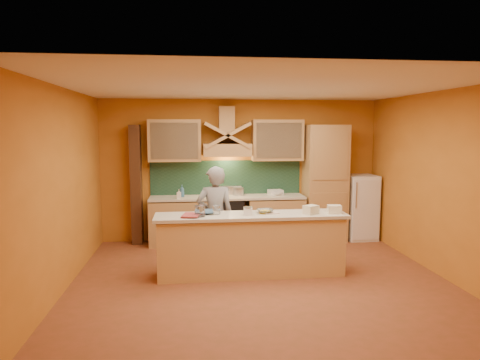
{
  "coord_description": "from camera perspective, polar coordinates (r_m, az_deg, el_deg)",
  "views": [
    {
      "loc": [
        -0.99,
        -5.99,
        2.23
      ],
      "look_at": [
        -0.2,
        0.9,
        1.39
      ],
      "focal_mm": 32.0,
      "sensor_mm": 36.0,
      "label": 1
    }
  ],
  "objects": [
    {
      "name": "upper_cabinet_left",
      "position": [
        8.32,
        -8.7,
        5.22
      ],
      "size": [
        1.0,
        0.35,
        0.8
      ],
      "primitive_type": "cube",
      "color": "tan",
      "rests_on": "wall_back"
    },
    {
      "name": "range_hood",
      "position": [
        8.28,
        -1.74,
        4.04
      ],
      "size": [
        0.92,
        0.5,
        0.24
      ],
      "primitive_type": "cube",
      "color": "tan",
      "rests_on": "wall_back"
    },
    {
      "name": "grocery_bag_b",
      "position": [
        6.69,
        12.48,
        -3.83
      ],
      "size": [
        0.22,
        0.18,
        0.12
      ],
      "primitive_type": "cube",
      "rotation": [
        0.0,
        0.0,
        -0.14
      ],
      "color": "#EDE1C3",
      "rests_on": "island_top"
    },
    {
      "name": "mixing_bowl",
      "position": [
        6.55,
        3.35,
        -4.17
      ],
      "size": [
        0.26,
        0.26,
        0.06
      ],
      "primitive_type": "imported",
      "rotation": [
        0.0,
        0.0,
        0.03
      ],
      "color": "silver",
      "rests_on": "island_top"
    },
    {
      "name": "book_lower",
      "position": [
        6.37,
        -7.65,
        -4.68
      ],
      "size": [
        0.31,
        0.38,
        0.03
      ],
      "primitive_type": "imported",
      "rotation": [
        0.0,
        0.0,
        -0.2
      ],
      "color": "#A43A3D",
      "rests_on": "island_top"
    },
    {
      "name": "jar_large",
      "position": [
        6.31,
        -5.37,
        -4.15
      ],
      "size": [
        0.19,
        0.19,
        0.16
      ],
      "primitive_type": "cylinder",
      "rotation": [
        0.0,
        0.0,
        -0.32
      ],
      "color": "silver",
      "rests_on": "island_top"
    },
    {
      "name": "wall_left",
      "position": [
        6.29,
        -22.7,
        -1.24
      ],
      "size": [
        0.02,
        5.0,
        2.8
      ],
      "primitive_type": "cube",
      "color": "#C17425",
      "rests_on": "floor"
    },
    {
      "name": "counter_top",
      "position": [
        8.32,
        -1.69,
        -2.32
      ],
      "size": [
        3.0,
        0.62,
        0.04
      ],
      "primitive_type": "cube",
      "color": "beige",
      "rests_on": "base_cabinet_left"
    },
    {
      "name": "pot_large",
      "position": [
        8.19,
        -2.28,
        -1.96
      ],
      "size": [
        0.26,
        0.26,
        0.14
      ],
      "primitive_type": "cylinder",
      "rotation": [
        0.0,
        0.0,
        0.21
      ],
      "color": "silver",
      "rests_on": "stove"
    },
    {
      "name": "base_cabinet_left",
      "position": [
        8.39,
        -8.19,
        -5.58
      ],
      "size": [
        1.1,
        0.6,
        0.86
      ],
      "primitive_type": "cube",
      "color": "tan",
      "rests_on": "floor"
    },
    {
      "name": "base_cabinet_right",
      "position": [
        8.54,
        4.71,
        -5.31
      ],
      "size": [
        1.1,
        0.6,
        0.86
      ],
      "primitive_type": "cube",
      "color": "tan",
      "rests_on": "floor"
    },
    {
      "name": "book_upper",
      "position": [
        6.54,
        -5.32,
        -4.19
      ],
      "size": [
        0.24,
        0.31,
        0.02
      ],
      "primitive_type": "imported",
      "rotation": [
        0.0,
        0.0,
        -0.12
      ],
      "color": "#3B5E82",
      "rests_on": "island_top"
    },
    {
      "name": "pantry_column",
      "position": [
        8.67,
        11.25,
        -0.41
      ],
      "size": [
        0.8,
        0.6,
        2.3
      ],
      "primitive_type": "cube",
      "color": "tan",
      "rests_on": "floor"
    },
    {
      "name": "soap_bottle_a",
      "position": [
        8.1,
        -8.14,
        -1.86
      ],
      "size": [
        0.08,
        0.08,
        0.18
      ],
      "primitive_type": "imported",
      "rotation": [
        0.0,
        0.0,
        -0.0
      ],
      "color": "silver",
      "rests_on": "counter_top"
    },
    {
      "name": "wall_back",
      "position": [
        8.58,
        0.12,
        1.33
      ],
      "size": [
        5.5,
        0.02,
        2.8
      ],
      "primitive_type": "cube",
      "color": "#C17425",
      "rests_on": "floor"
    },
    {
      "name": "floor",
      "position": [
        6.47,
        2.77,
        -13.31
      ],
      "size": [
        5.5,
        5.0,
        0.01
      ],
      "primitive_type": "cube",
      "color": "brown",
      "rests_on": "ground"
    },
    {
      "name": "cloth",
      "position": [
        6.55,
        4.18,
        -4.39
      ],
      "size": [
        0.24,
        0.19,
        0.01
      ],
      "primitive_type": "cube",
      "rotation": [
        0.0,
        0.0,
        0.12
      ],
      "color": "#C7ADA4",
      "rests_on": "island_top"
    },
    {
      "name": "kitchen_scale",
      "position": [
        6.41,
        1.07,
        -4.2
      ],
      "size": [
        0.14,
        0.14,
        0.11
      ],
      "primitive_type": "cube",
      "rotation": [
        0.0,
        0.0,
        -0.1
      ],
      "color": "white",
      "rests_on": "island_top"
    },
    {
      "name": "upper_cabinet_right",
      "position": [
        8.49,
        4.98,
        5.3
      ],
      "size": [
        1.0,
        0.35,
        0.8
      ],
      "primitive_type": "cube",
      "color": "tan",
      "rests_on": "wall_back"
    },
    {
      "name": "hood_chimney",
      "position": [
        8.37,
        -1.82,
        8.04
      ],
      "size": [
        0.3,
        0.3,
        0.5
      ],
      "primitive_type": "cube",
      "color": "tan",
      "rests_on": "wall_back"
    },
    {
      "name": "soap_bottle_b",
      "position": [
        8.29,
        -7.75,
        -1.45
      ],
      "size": [
        0.1,
        0.1,
        0.24
      ],
      "primitive_type": "imported",
      "rotation": [
        0.0,
        0.0,
        -0.08
      ],
      "color": "#33648D",
      "rests_on": "counter_top"
    },
    {
      "name": "bowl_back",
      "position": [
        8.51,
        4.97,
        -1.75
      ],
      "size": [
        0.31,
        0.31,
        0.07
      ],
      "primitive_type": "imported",
      "rotation": [
        0.0,
        0.0,
        -0.35
      ],
      "color": "silver",
      "rests_on": "counter_top"
    },
    {
      "name": "fridge",
      "position": [
        9.0,
        15.74,
        -3.49
      ],
      "size": [
        0.58,
        0.6,
        1.3
      ],
      "primitive_type": "cube",
      "color": "white",
      "rests_on": "floor"
    },
    {
      "name": "island_body",
      "position": [
        6.6,
        1.5,
        -8.87
      ],
      "size": [
        2.8,
        0.55,
        0.88
      ],
      "primitive_type": "cube",
      "color": "#DAB16F",
      "rests_on": "floor"
    },
    {
      "name": "trim_column_left",
      "position": [
        8.47,
        -13.66,
        -0.64
      ],
      "size": [
        0.2,
        0.3,
        2.3
      ],
      "primitive_type": "cube",
      "color": "#472816",
      "rests_on": "floor"
    },
    {
      "name": "stove",
      "position": [
        8.41,
        -1.68,
        -5.35
      ],
      "size": [
        0.6,
        0.58,
        0.9
      ],
      "primitive_type": "cube",
      "color": "black",
      "rests_on": "floor"
    },
    {
      "name": "backsplash",
      "position": [
        8.56,
        -1.86,
        0.3
      ],
      "size": [
        3.0,
        0.03,
        0.7
      ],
      "primitive_type": "cube",
      "color": "#1A392A",
      "rests_on": "wall_back"
    },
    {
      "name": "wall_right",
      "position": [
        7.11,
        25.28,
        -0.49
      ],
      "size": [
        0.02,
        5.0,
        2.8
      ],
      "primitive_type": "cube",
      "color": "#C17425",
      "rests_on": "floor"
    },
    {
      "name": "jar_small",
      "position": [
        6.47,
        -3.18,
        -3.99
      ],
      "size": [
        0.15,
        0.15,
        0.13
      ],
      "primitive_type": "cylinder",
      "rotation": [
        0.0,
        0.0,
        -0.3
      ],
      "color": "white",
      "rests_on": "island_top"
    },
    {
      "name": "grocery_bag_a",
      "position": [
        6.56,
        9.44,
        -3.92
      ],
      "size": [
        0.26,
        0.24,
        0.13
      ],
      "primitive_type": "cube",
      "rotation": [
        0.0,
        0.0,
        0.54
      ],
      "color": "beige",
      "rests_on": "island_top"
    },
    {
      "name": "pot_small",
      "position": [
        8.44,
        -0.22,
        -1.66
      ],
      "size": [
        0.25,
        0.25,
        0.15
      ],
      "primitive_type": "cylinder",
      "rotation": [
        0.0,
        0.0,
        0.14
      ],
      "color": "silver",
      "rests_on": "stove"
    },
    {
      "name": "ceiling",
      "position": [
        6.1,
        2.93,
        12.23
      ],
      "size": [
        5.5,
        5.0,
        0.01
      ],
      "primitive_type": "cube",
      "color": "white",
      "rests_on": "wall_back"
    },
    {
      "name": "person",
      "position": [
        6.9,
        -3.34,
        -4.92
      ],
      "size": [
        0.62,
        0.43,
        1.64
      ],
      "primitive_type": "imported",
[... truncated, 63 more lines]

